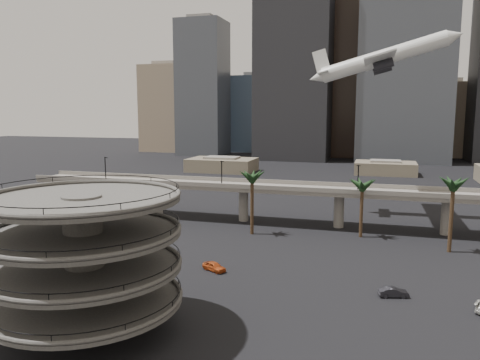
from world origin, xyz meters
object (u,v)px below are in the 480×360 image
(parking_ramp, at_px, (84,251))
(car_b, at_px, (393,292))
(airborne_jet, at_px, (382,58))
(overpass, at_px, (290,192))
(car_a, at_px, (214,266))

(parking_ramp, bearing_deg, car_b, 31.33)
(parking_ramp, xyz_separation_m, airborne_jet, (31.81, 73.68, 28.03))
(parking_ramp, bearing_deg, overpass, 77.57)
(parking_ramp, height_order, car_b, parking_ramp)
(car_a, relative_size, car_b, 1.06)
(airborne_jet, height_order, car_b, airborne_jet)
(parking_ramp, distance_m, car_b, 41.51)
(parking_ramp, xyz_separation_m, overpass, (13.00, 59.00, -2.50))
(overpass, bearing_deg, car_a, -99.63)
(car_b, bearing_deg, airborne_jet, -12.22)
(overpass, relative_size, airborne_jet, 3.68)
(airborne_jet, relative_size, car_a, 8.13)
(car_a, bearing_deg, parking_ramp, -168.58)
(overpass, distance_m, airborne_jet, 38.75)
(overpass, height_order, car_a, overpass)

